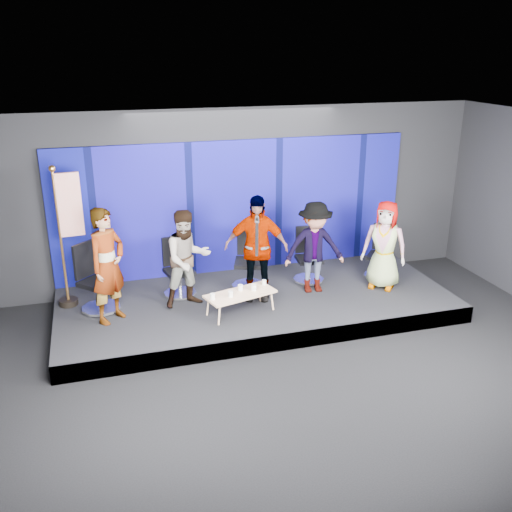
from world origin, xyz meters
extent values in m
plane|color=black|center=(0.00, 0.00, 0.00)|extent=(10.00, 10.00, 0.00)
cube|color=black|center=(0.00, 4.00, 1.75)|extent=(10.00, 0.02, 3.50)
cube|color=black|center=(0.00, 0.00, 3.50)|extent=(10.00, 8.00, 0.02)
cube|color=black|center=(0.00, 2.50, 0.15)|extent=(7.00, 3.00, 0.30)
cube|color=#080D66|center=(0.00, 3.95, 1.60)|extent=(7.00, 0.08, 2.60)
cylinder|color=silver|center=(-2.71, 2.72, 0.33)|extent=(0.94, 0.94, 0.07)
cylinder|color=silver|center=(-2.71, 2.72, 0.59)|extent=(0.08, 0.08, 0.44)
cube|color=black|center=(-2.71, 2.72, 0.81)|extent=(0.75, 0.75, 0.08)
cube|color=black|center=(-2.89, 2.91, 1.18)|extent=(0.39, 0.38, 0.61)
imported|color=black|center=(-2.54, 2.30, 1.26)|extent=(0.82, 0.81, 1.92)
cylinder|color=silver|center=(-1.30, 2.96, 0.33)|extent=(0.70, 0.70, 0.06)
cylinder|color=silver|center=(-1.30, 2.96, 0.56)|extent=(0.07, 0.07, 0.40)
cube|color=black|center=(-1.30, 2.96, 0.76)|extent=(0.56, 0.56, 0.07)
cube|color=black|center=(-1.35, 3.19, 1.08)|extent=(0.44, 0.13, 0.55)
imported|color=black|center=(-1.22, 2.52, 1.16)|extent=(0.94, 0.79, 1.71)
cylinder|color=silver|center=(-0.01, 2.92, 0.33)|extent=(0.84, 0.84, 0.07)
cylinder|color=silver|center=(-0.01, 2.92, 0.59)|extent=(0.08, 0.08, 0.44)
cube|color=black|center=(-0.01, 2.92, 0.81)|extent=(0.67, 0.67, 0.08)
cube|color=black|center=(0.08, 3.17, 1.17)|extent=(0.48, 0.21, 0.60)
imported|color=black|center=(-0.01, 2.47, 1.25)|extent=(1.20, 0.80, 1.90)
cylinder|color=silver|center=(1.18, 2.91, 0.33)|extent=(0.65, 0.65, 0.06)
cylinder|color=silver|center=(1.18, 2.91, 0.55)|extent=(0.07, 0.07, 0.39)
cube|color=black|center=(1.18, 2.91, 0.75)|extent=(0.52, 0.52, 0.07)
cube|color=black|center=(1.20, 3.15, 1.07)|extent=(0.43, 0.10, 0.54)
imported|color=black|center=(1.09, 2.47, 1.15)|extent=(1.16, 0.75, 1.69)
cylinder|color=silver|center=(2.56, 2.69, 0.33)|extent=(0.81, 0.81, 0.06)
cylinder|color=silver|center=(2.56, 2.69, 0.55)|extent=(0.07, 0.07, 0.38)
cube|color=black|center=(2.56, 2.69, 0.74)|extent=(0.65, 0.65, 0.07)
cube|color=black|center=(2.71, 2.87, 1.06)|extent=(0.36, 0.31, 0.53)
imported|color=black|center=(2.40, 2.28, 1.13)|extent=(0.96, 0.92, 1.66)
cube|color=tan|center=(-0.44, 1.95, 0.65)|extent=(1.27, 0.81, 0.04)
cylinder|color=tan|center=(-0.89, 1.62, 0.46)|extent=(0.03, 0.03, 0.33)
cylinder|color=tan|center=(-0.99, 1.99, 0.46)|extent=(0.03, 0.03, 0.33)
cylinder|color=tan|center=(0.11, 1.90, 0.46)|extent=(0.03, 0.03, 0.33)
cylinder|color=tan|center=(0.00, 2.28, 0.46)|extent=(0.03, 0.03, 0.33)
cylinder|color=silver|center=(-0.94, 1.83, 0.71)|extent=(0.09, 0.09, 0.10)
cylinder|color=silver|center=(-0.63, 1.85, 0.71)|extent=(0.08, 0.08, 0.10)
cylinder|color=silver|center=(-0.41, 2.05, 0.71)|extent=(0.08, 0.08, 0.10)
cylinder|color=silver|center=(-0.19, 1.99, 0.72)|extent=(0.09, 0.09, 0.11)
cylinder|color=silver|center=(0.05, 2.17, 0.71)|extent=(0.08, 0.08, 0.09)
cylinder|color=black|center=(-3.25, 3.11, 0.35)|extent=(0.33, 0.33, 0.10)
cylinder|color=#DD9647|center=(-3.25, 3.11, 1.53)|extent=(0.05, 0.05, 2.26)
sphere|color=#DD9647|center=(-3.25, 3.11, 2.71)|extent=(0.11, 0.11, 0.11)
cube|color=#AF1E14|center=(-3.04, 3.11, 2.10)|extent=(0.39, 0.10, 1.08)
camera|label=1|loc=(-2.68, -6.54, 4.56)|focal=40.00mm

